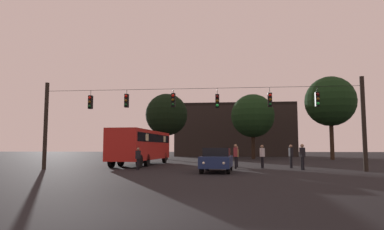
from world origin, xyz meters
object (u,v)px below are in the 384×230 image
Objects in this scene: car_near_right at (217,159)px; pedestrian_crossing_left at (291,155)px; tree_left_silhouette at (253,116)px; pedestrian_trailing at (138,157)px; pedestrian_far_side at (237,155)px; tree_right_far at (330,101)px; tree_behind_building at (167,115)px; pedestrian_crossing_center at (236,155)px; pedestrian_near_bus at (302,155)px; city_bus at (142,144)px; pedestrian_crossing_right at (262,155)px.

pedestrian_crossing_left is (5.42, 4.47, 0.20)m from car_near_right.
pedestrian_trailing is at bearing -113.11° from tree_left_silhouette.
pedestrian_far_side is 19.35m from tree_left_silhouette.
pedestrian_crossing_left is 0.17× the size of tree_right_far.
tree_left_silhouette is 0.82× the size of tree_right_far.
tree_behind_building is at bearing -166.25° from tree_left_silhouette.
pedestrian_far_side is 0.19× the size of tree_behind_building.
pedestrian_crossing_center is 1.00× the size of pedestrian_near_bus.
pedestrian_crossing_left is at bearing -12.53° from pedestrian_far_side.
tree_left_silhouette is at bearing 55.42° from city_bus.
pedestrian_trailing is 25.01m from tree_left_silhouette.
pedestrian_crossing_center is 2.07m from pedestrian_far_side.
pedestrian_crossing_center is 2.16m from pedestrian_crossing_right.
pedestrian_crossing_center is 7.01m from pedestrian_trailing.
tree_right_far reaches higher than pedestrian_near_bus.
pedestrian_crossing_right is 3.06m from pedestrian_near_bus.
pedestrian_crossing_right is at bearing -34.04° from pedestrian_far_side.
city_bus is at bearing -89.23° from tree_behind_building.
pedestrian_crossing_center is at bearing -123.16° from tree_right_far.
tree_left_silhouette is at bearing 82.01° from pedestrian_crossing_center.
pedestrian_near_bus is at bearing -111.79° from tree_right_far.
pedestrian_crossing_center is (8.14, -4.60, -0.85)m from city_bus.
pedestrian_far_side is at bearing -61.77° from tree_behind_building.
pedestrian_near_bus reaches higher than pedestrian_trailing.
pedestrian_crossing_right is 20.47m from tree_behind_building.
pedestrian_crossing_left is at bearing 15.84° from pedestrian_crossing_center.
pedestrian_crossing_right reaches higher than pedestrian_trailing.
tree_behind_building is (-11.21, -2.74, -0.01)m from tree_left_silhouette.
car_near_right is 2.89× the size of pedestrian_trailing.
car_near_right is at bearing -111.02° from pedestrian_crossing_center.
city_bus is 6.42× the size of pedestrian_crossing_right.
car_near_right is at bearing -48.94° from city_bus.
pedestrian_near_bus is at bearing -33.95° from pedestrian_far_side.
pedestrian_crossing_left reaches higher than pedestrian_trailing.
tree_left_silhouette reaches higher than pedestrian_crossing_right.
pedestrian_far_side is 0.15× the size of tree_right_far.
tree_left_silhouette reaches higher than car_near_right.
pedestrian_crossing_left is 2.19m from pedestrian_crossing_right.
pedestrian_near_bus is at bearing -85.62° from tree_left_silhouette.
car_near_right is 3.53m from pedestrian_crossing_center.
tree_left_silhouette is at bearing 80.13° from car_near_right.
city_bus is 6.85× the size of pedestrian_far_side.
car_near_right is 5.63m from pedestrian_trailing.
pedestrian_near_bus is 11.32m from pedestrian_trailing.
pedestrian_crossing_right is at bearing 51.64° from car_near_right.
pedestrian_far_side is at bearing 167.47° from pedestrian_crossing_left.
pedestrian_crossing_left is 0.99× the size of pedestrian_crossing_center.
tree_left_silhouette reaches higher than pedestrian_far_side.
pedestrian_crossing_left is at bearing 100.61° from pedestrian_near_bus.
tree_right_far reaches higher than pedestrian_trailing.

